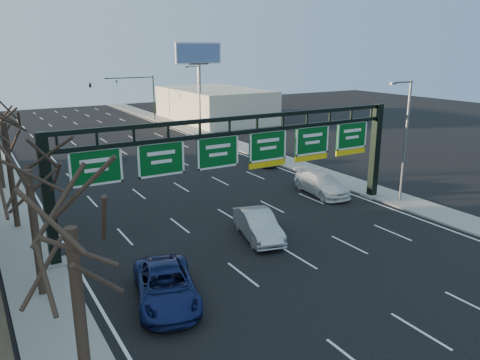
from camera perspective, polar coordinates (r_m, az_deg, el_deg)
ground at (r=24.96m, az=10.14°, el=-11.08°), size 160.00×160.00×0.00m
sidewalk_left at (r=38.31m, az=-26.25°, el=-2.77°), size 3.00×120.00×0.12m
sidewalk_right at (r=47.24m, az=6.15°, el=2.08°), size 3.00×120.00×0.12m
lane_markings at (r=41.07m, az=-8.31°, el=-0.17°), size 21.60×120.00×0.01m
sign_gantry at (r=29.59m, az=0.68°, el=3.00°), size 24.60×1.20×7.20m
building_right_distant at (r=75.70m, az=-3.17°, el=9.17°), size 12.00×20.00×5.00m
tree_near at (r=13.30m, az=-20.38°, el=-1.34°), size 3.60×3.60×8.86m
tree_gantry at (r=22.08m, az=-24.80°, el=3.72°), size 3.60×3.60×8.48m
tree_mid at (r=31.84m, az=-27.10°, el=8.09°), size 3.60×3.60×9.24m
streetlight_near at (r=36.03m, az=19.45°, el=5.15°), size 2.15×0.22×9.00m
streetlight_far at (r=63.17m, az=-5.05°, el=10.18°), size 2.15×0.22×9.00m
billboard_right at (r=68.50m, az=-5.05°, el=13.95°), size 7.00×0.50×12.00m
traffic_signal_mast at (r=74.72m, az=-14.99°, el=10.90°), size 10.16×0.54×7.00m
car_blue_suv at (r=21.96m, az=-9.03°, el=-12.65°), size 3.99×6.16×1.58m
car_silver_sedan at (r=28.49m, az=2.22°, el=-5.50°), size 2.93×5.36×1.68m
car_white_wagon at (r=37.55m, az=9.91°, el=-0.46°), size 3.01×5.95×1.66m
car_grey_far at (r=46.43m, az=2.97°, el=2.67°), size 2.25×4.10×1.32m
car_silver_distant at (r=49.88m, az=-15.57°, el=3.06°), size 2.08×4.38×1.39m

